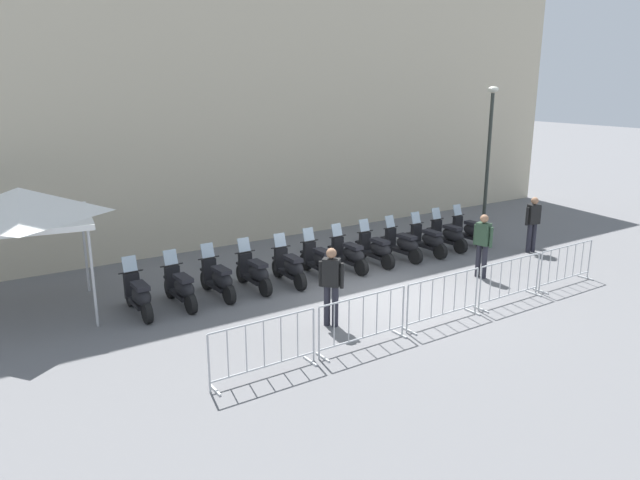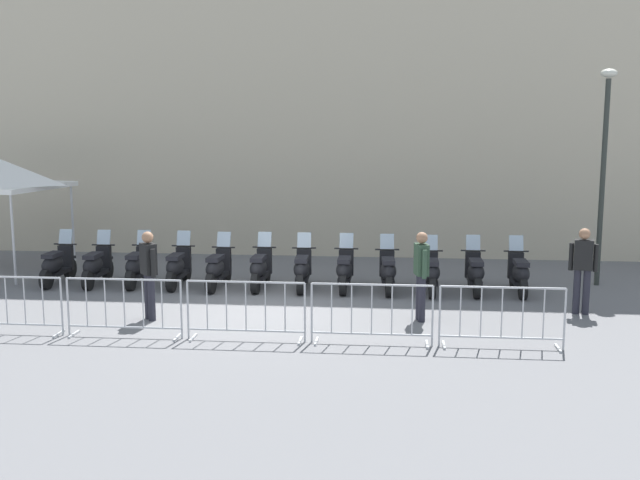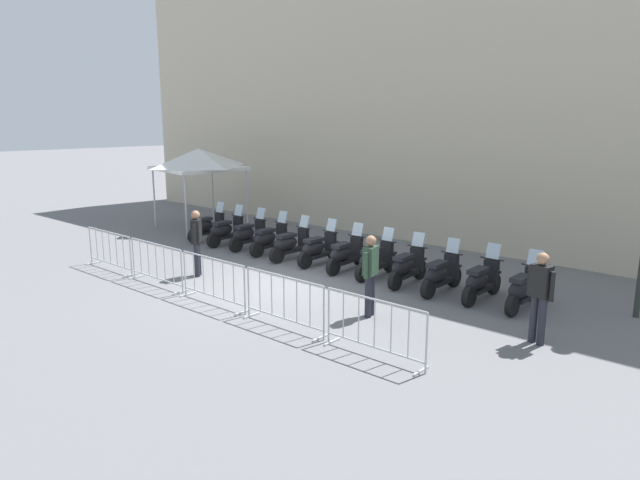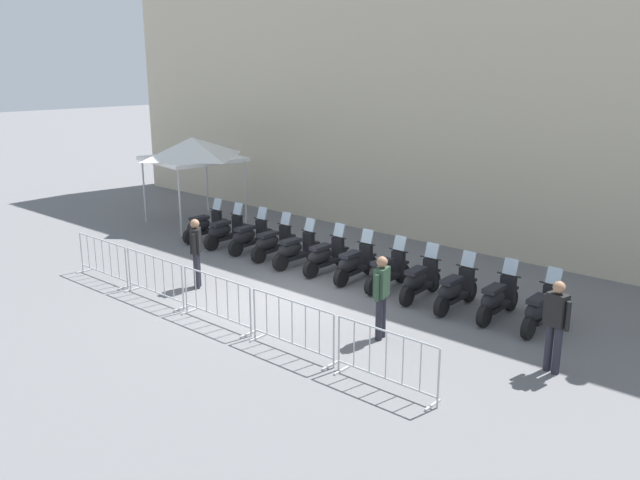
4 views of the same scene
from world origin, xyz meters
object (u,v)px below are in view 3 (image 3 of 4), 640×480
motorcycle_1 (226,231)px  motorcycle_9 (440,275)px  motorcycle_8 (407,267)px  motorcycle_3 (270,239)px  officer_by_barriers (197,239)px  motorcycle_11 (523,290)px  barrier_segment_4 (374,328)px  barrier_segment_1 (157,265)px  motorcycle_6 (345,255)px  canopy_tent (198,159)px  motorcycle_4 (291,245)px  motorcycle_2 (248,235)px  officer_near_row_end (370,271)px  motorcycle_5 (318,249)px  motorcycle_7 (375,260)px  motorcycle_10 (481,281)px  barrier_segment_2 (213,281)px  barrier_segment_0 (110,251)px  motorcycle_0 (208,227)px  barrier_segment_3 (284,302)px  officer_mid_plaza (540,293)px

motorcycle_1 → motorcycle_9: 7.79m
motorcycle_8 → motorcycle_1: bearing=-171.2°
motorcycle_3 → officer_by_barriers: 2.98m
motorcycle_9 → motorcycle_11: 1.95m
motorcycle_9 → officer_by_barriers: bearing=-144.3°
barrier_segment_4 → barrier_segment_1: bearing=-171.3°
motorcycle_6 → barrier_segment_1: (-2.04, -4.45, 0.07)m
barrier_segment_4 → canopy_tent: (-12.40, 3.49, 1.99)m
motorcycle_4 → canopy_tent: 6.36m
motorcycle_2 → officer_near_row_end: (6.79, -1.47, 0.53)m
motorcycle_8 → barrier_segment_1: bearing=-130.1°
motorcycle_1 → motorcycle_5: 3.89m
motorcycle_7 → motorcycle_8: 0.98m
motorcycle_11 → officer_by_barriers: 8.06m
motorcycle_10 → canopy_tent: bearing=-177.2°
motorcycle_8 → barrier_segment_2: bearing=-112.3°
officer_by_barriers → motorcycle_1: bearing=136.8°
motorcycle_2 → motorcycle_6: bearing=8.1°
motorcycle_3 → motorcycle_9: bearing=7.8°
motorcycle_11 → motorcycle_9: bearing=-167.9°
barrier_segment_4 → canopy_tent: 13.03m
motorcycle_3 → barrier_segment_2: size_ratio=0.82×
motorcycle_2 → motorcycle_10: (7.70, 1.16, 0.00)m
motorcycle_8 → barrier_segment_0: 7.94m
motorcycle_3 → motorcycle_8: size_ratio=1.00×
officer_near_row_end → motorcycle_7: bearing=132.2°
motorcycle_3 → motorcycle_0: bearing=-170.5°
motorcycle_5 → motorcycle_11: same height
motorcycle_9 → officer_near_row_end: (0.04, -2.39, 0.53)m
motorcycle_3 → officer_near_row_end: 6.07m
officer_near_row_end → officer_by_barriers: bearing=-166.3°
barrier_segment_4 → officer_by_barriers: 6.64m
barrier_segment_4 → motorcycle_10: bearing=98.8°
motorcycle_2 → motorcycle_5: same height
officer_near_row_end → motorcycle_2: bearing=167.8°
motorcycle_1 → motorcycle_3: bearing=10.1°
motorcycle_8 → barrier_segment_3: size_ratio=0.82×
barrier_segment_1 → officer_mid_plaza: officer_mid_plaza is taller
motorcycle_3 → motorcycle_5: 1.94m
barrier_segment_1 → canopy_tent: bearing=142.7°
barrier_segment_0 → barrier_segment_4: (8.68, 1.33, 0.00)m
motorcycle_7 → canopy_tent: bearing=-179.2°
motorcycle_11 → canopy_tent: 12.91m
officer_by_barriers → motorcycle_6: bearing=56.6°
motorcycle_8 → motorcycle_2: bearing=-171.9°
motorcycle_2 → motorcycle_6: (3.86, 0.55, 0.00)m
officer_near_row_end → motorcycle_8: bearing=113.8°
canopy_tent → barrier_segment_3: bearing=-20.5°
barrier_segment_0 → motorcycle_4: bearing=62.5°
canopy_tent → motorcycle_2: bearing=-8.3°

